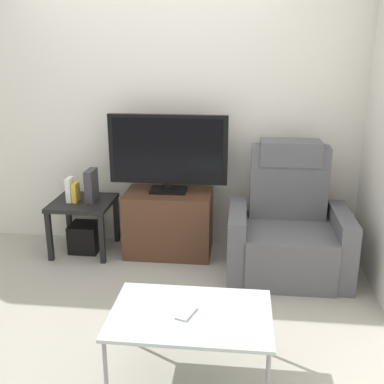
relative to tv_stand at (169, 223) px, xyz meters
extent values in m
plane|color=#9E998E|center=(-0.15, -0.83, -0.29)|extent=(6.40, 6.40, 0.00)
cube|color=silver|center=(-0.15, 0.30, 1.01)|extent=(6.40, 0.06, 2.60)
cube|color=#4C2D1E|center=(0.00, 0.00, 0.00)|extent=(0.77, 0.47, 0.58)
cube|color=black|center=(0.00, -0.22, 0.12)|extent=(0.71, 0.02, 0.02)
cube|color=black|center=(0.00, -0.17, 0.15)|extent=(0.34, 0.11, 0.04)
cube|color=black|center=(0.00, 0.02, 0.30)|extent=(0.32, 0.20, 0.03)
cube|color=black|center=(0.00, 0.02, 0.34)|extent=(0.06, 0.04, 0.05)
cube|color=black|center=(0.00, 0.02, 0.68)|extent=(1.04, 0.05, 0.61)
cube|color=black|center=(0.00, 0.00, 0.68)|extent=(0.96, 0.01, 0.55)
cube|color=#515156|center=(1.04, -0.32, -0.08)|extent=(0.70, 0.72, 0.42)
cube|color=#515156|center=(1.04, -0.05, 0.44)|extent=(0.64, 0.20, 0.62)
cube|color=#515156|center=(1.04, -0.03, 0.69)|extent=(0.50, 0.26, 0.20)
cube|color=#515156|center=(0.62, -0.32, -0.01)|extent=(0.14, 0.68, 0.56)
cube|color=#515156|center=(1.46, -0.32, -0.01)|extent=(0.14, 0.68, 0.56)
cube|color=black|center=(-0.78, -0.04, 0.18)|extent=(0.54, 0.54, 0.04)
cube|color=black|center=(-1.02, -0.28, -0.07)|extent=(0.04, 0.04, 0.45)
cube|color=black|center=(-0.54, -0.28, -0.07)|extent=(0.04, 0.04, 0.45)
cube|color=black|center=(-1.02, 0.20, -0.07)|extent=(0.04, 0.04, 0.45)
cube|color=black|center=(-0.54, 0.20, -0.07)|extent=(0.04, 0.04, 0.45)
cube|color=black|center=(-0.78, -0.04, -0.16)|extent=(0.26, 0.26, 0.26)
cube|color=white|center=(-0.88, -0.06, 0.31)|extent=(0.05, 0.12, 0.22)
cube|color=gold|center=(-0.83, -0.06, 0.28)|extent=(0.04, 0.12, 0.17)
cube|color=#333338|center=(-0.69, -0.03, 0.34)|extent=(0.07, 0.20, 0.29)
cube|color=#B2C6C1|center=(0.39, -1.65, 0.11)|extent=(0.90, 0.60, 0.02)
cylinder|color=gray|center=(-0.03, -1.92, -0.09)|extent=(0.02, 0.02, 0.40)
cylinder|color=gray|center=(-0.03, -1.38, -0.09)|extent=(0.02, 0.02, 0.40)
cylinder|color=gray|center=(0.81, -1.38, -0.09)|extent=(0.02, 0.02, 0.40)
cube|color=#B7B7BC|center=(0.36, -1.67, 0.13)|extent=(0.12, 0.16, 0.01)
camera|label=1|loc=(0.64, -3.89, 1.55)|focal=43.45mm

